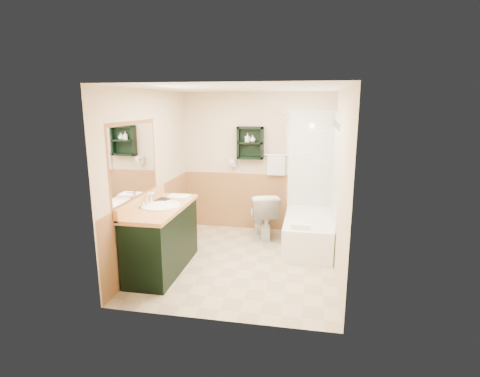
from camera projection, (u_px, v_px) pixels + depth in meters
name	position (u px, v px, depth m)	size (l,w,h in m)	color
floor	(241.00, 262.00, 5.34)	(3.00, 3.00, 0.00)	#C5B790
back_wall	(257.00, 162.00, 6.53)	(2.60, 0.04, 2.40)	#F1E5BC
left_wall	(150.00, 176.00, 5.31)	(0.04, 3.00, 2.40)	#F1E5BC
right_wall	(341.00, 183.00, 4.84)	(0.04, 3.00, 2.40)	#F1E5BC
ceiling	(241.00, 86.00, 4.80)	(2.60, 3.00, 0.04)	white
wainscot_left	(155.00, 223.00, 5.46)	(2.98, 2.98, 1.00)	tan
wainscot_back	(256.00, 202.00, 6.66)	(2.58, 2.58, 1.00)	tan
mirror_frame	(134.00, 161.00, 4.71)	(1.30, 1.30, 1.00)	brown
mirror_glass	(134.00, 161.00, 4.71)	(1.20, 1.20, 0.90)	white
tile_right	(334.00, 183.00, 5.60)	(1.50, 1.50, 2.10)	white
tile_back	(316.00, 173.00, 6.34)	(0.95, 0.95, 2.10)	white
tile_accent	(337.00, 125.00, 5.41)	(1.50, 1.50, 0.10)	#134329
wall_shelf	(250.00, 143.00, 6.36)	(0.45, 0.15, 0.55)	black
hair_dryer	(233.00, 162.00, 6.52)	(0.10, 0.24, 0.18)	silver
towel_bar	(277.00, 155.00, 6.37)	(0.40, 0.06, 0.40)	white
curtain_rod	(286.00, 118.00, 5.52)	(0.03, 0.03, 1.60)	silver
shower_curtain	(285.00, 172.00, 5.88)	(1.05, 1.05, 1.70)	#B8AE8B
vanity	(162.00, 238.00, 5.01)	(0.59, 1.41, 0.89)	black
bathtub	(308.00, 231.00, 5.89)	(0.72, 1.50, 0.48)	white
toilet	(262.00, 215.00, 6.22)	(0.44, 0.79, 0.77)	white
counter_towel	(179.00, 197.00, 5.30)	(0.29, 0.23, 0.04)	white
vanity_book	(157.00, 192.00, 5.17)	(0.17, 0.02, 0.23)	black
tub_towel	(300.00, 225.00, 5.31)	(0.26, 0.21, 0.07)	white
soap_bottle_a	(247.00, 140.00, 6.35)	(0.07, 0.15, 0.07)	white
soap_bottle_b	(253.00, 139.00, 6.34)	(0.09, 0.12, 0.09)	white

